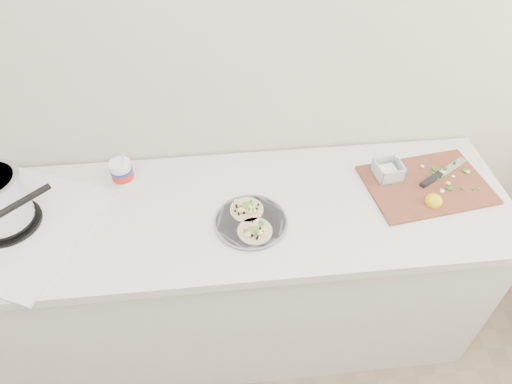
{
  "coord_description": "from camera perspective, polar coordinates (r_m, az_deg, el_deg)",
  "views": [
    {
      "loc": [
        0.11,
        0.23,
        2.16
      ],
      "look_at": [
        0.23,
        1.44,
        0.96
      ],
      "focal_mm": 32.0,
      "sensor_mm": 36.0,
      "label": 1
    }
  ],
  "objects": [
    {
      "name": "cutboard",
      "position": [
        1.93,
        20.24,
        1.3
      ],
      "size": [
        0.51,
        0.39,
        0.07
      ],
      "rotation": [
        0.0,
        0.0,
        0.13
      ],
      "color": "brown",
      "rests_on": "counter"
    },
    {
      "name": "counter",
      "position": [
        2.09,
        -6.49,
        -10.53
      ],
      "size": [
        2.44,
        0.66,
        0.9
      ],
      "color": "silver",
      "rests_on": "ground"
    },
    {
      "name": "stove",
      "position": [
        1.84,
        -29.34,
        -1.83
      ],
      "size": [
        0.75,
        0.73,
        0.28
      ],
      "rotation": [
        0.0,
        0.0,
        -0.41
      ],
      "color": "silver",
      "rests_on": "counter"
    },
    {
      "name": "taco_plate",
      "position": [
        1.67,
        -0.67,
        -3.52
      ],
      "size": [
        0.27,
        0.27,
        0.04
      ],
      "rotation": [
        0.0,
        0.0,
        -0.08
      ],
      "color": "slate",
      "rests_on": "counter"
    },
    {
      "name": "tub",
      "position": [
        1.87,
        -16.4,
        2.63
      ],
      "size": [
        0.09,
        0.09,
        0.2
      ],
      "rotation": [
        0.0,
        0.0,
        -0.17
      ],
      "color": "white",
      "rests_on": "counter"
    }
  ]
}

